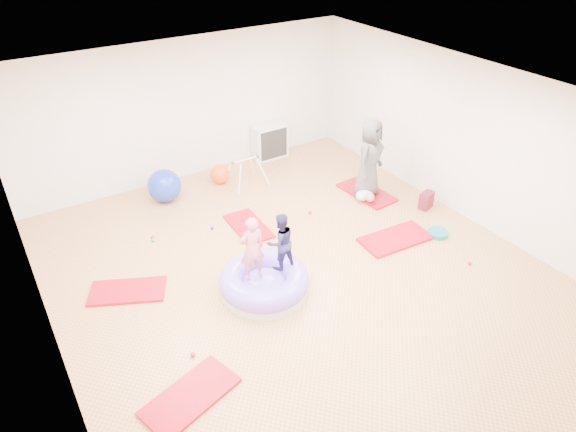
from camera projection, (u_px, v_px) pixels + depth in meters
room at (299, 196)px, 7.27m from camera, size 7.01×8.01×2.81m
gym_mat_front_left at (190, 396)px, 6.04m from camera, size 1.26×0.87×0.05m
gym_mat_mid_left at (128, 291)px, 7.63m from camera, size 1.23×0.97×0.05m
gym_mat_center_back at (249, 226)px, 9.10m from camera, size 0.58×1.08×0.04m
gym_mat_right at (395, 239)px, 8.77m from camera, size 1.26×0.70×0.05m
gym_mat_rear_right at (366, 193)px, 10.11m from camera, size 0.66×1.21×0.05m
inflatable_cushion at (264, 282)px, 7.58m from camera, size 1.34×1.34×0.42m
child_pink at (252, 246)px, 7.11m from camera, size 0.39×0.27×1.02m
child_navy at (280, 239)px, 7.35m from camera, size 0.45×0.35×0.90m
adult_caregiver at (369, 158)px, 9.61m from camera, size 0.89×0.77×1.54m
infant at (365, 195)px, 9.75m from camera, size 0.36×0.37×0.21m
ball_pit_balls at (249, 251)px, 8.46m from camera, size 4.57×3.47×0.06m
exercise_ball_blue at (164, 186)px, 9.74m from camera, size 0.64×0.64×0.64m
exercise_ball_orange at (220, 174)px, 10.40m from camera, size 0.40×0.40×0.40m
infant_play_gym at (246, 168)px, 10.24m from camera, size 0.75×0.71×0.57m
cube_shelf at (270, 142)px, 11.31m from camera, size 0.76×0.37×0.76m
balance_disc at (438, 233)px, 8.89m from camera, size 0.35×0.35×0.08m
backpack at (426, 200)px, 9.59m from camera, size 0.32×0.24×0.33m
yellow_toy at (219, 376)px, 6.31m from camera, size 0.18×0.18×0.03m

